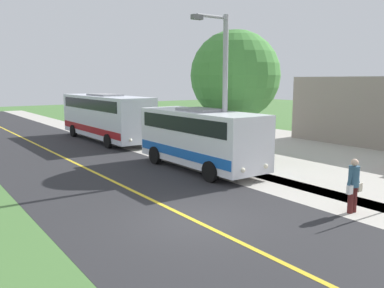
{
  "coord_description": "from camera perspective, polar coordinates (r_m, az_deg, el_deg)",
  "views": [
    {
      "loc": [
        6.89,
        9.51,
        4.27
      ],
      "look_at": [
        -3.5,
        -4.93,
        1.4
      ],
      "focal_mm": 37.3,
      "sensor_mm": 36.0,
      "label": 1
    }
  ],
  "objects": [
    {
      "name": "ground_plane",
      "position": [
        12.49,
        0.19,
        -10.82
      ],
      "size": [
        120.0,
        120.0,
        0.0
      ],
      "primitive_type": "plane",
      "color": "#477238"
    },
    {
      "name": "sidewalk",
      "position": [
        15.96,
        15.59,
        -6.69
      ],
      "size": [
        2.4,
        100.0,
        0.01
      ],
      "primitive_type": "cube",
      "color": "#B2ADA3",
      "rests_on": "ground"
    },
    {
      "name": "transit_bus_rear",
      "position": [
        28.87,
        -12.28,
        4.05
      ],
      "size": [
        2.76,
        10.37,
        3.29
      ],
      "color": "silver",
      "rests_on": "ground"
    },
    {
      "name": "shuttle_bus_front",
      "position": [
        19.1,
        1.21,
        1.16
      ],
      "size": [
        2.61,
        7.47,
        2.93
      ],
      "color": "white",
      "rests_on": "ground"
    },
    {
      "name": "street_light_pole",
      "position": [
        18.24,
        4.44,
        8.16
      ],
      "size": [
        1.97,
        0.24,
        7.12
      ],
      "color": "#9E9EA3",
      "rests_on": "ground"
    },
    {
      "name": "tree_curbside",
      "position": [
        21.43,
        6.18,
        9.68
      ],
      "size": [
        4.73,
        4.73,
        6.86
      ],
      "color": "brown",
      "rests_on": "ground"
    },
    {
      "name": "road_surface",
      "position": [
        12.49,
        0.19,
        -10.81
      ],
      "size": [
        8.0,
        100.0,
        0.01
      ],
      "primitive_type": "cube",
      "color": "#28282B",
      "rests_on": "ground"
    },
    {
      "name": "road_centre_line",
      "position": [
        12.49,
        0.19,
        -10.79
      ],
      "size": [
        0.16,
        100.0,
        0.0
      ],
      "primitive_type": "cube",
      "color": "gold",
      "rests_on": "ground"
    },
    {
      "name": "pedestrian_with_bags",
      "position": [
        13.9,
        22.09,
        -5.3
      ],
      "size": [
        0.72,
        0.34,
        1.78
      ],
      "color": "#4C1919",
      "rests_on": "ground"
    }
  ]
}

